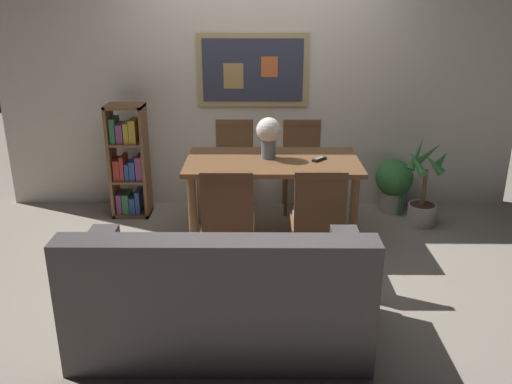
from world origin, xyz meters
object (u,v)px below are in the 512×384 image
tv_remote (319,159)px  potted_ivy (394,182)px  potted_palm (423,193)px  dining_chair_near_right (318,215)px  leather_couch (220,300)px  dining_table (272,171)px  bookshelf (129,164)px  dining_chair_near_left (228,215)px  dining_chair_far_right (302,158)px  flower_vase (269,134)px  dining_chair_far_left (234,157)px

tv_remote → potted_ivy: bearing=39.2°
potted_palm → dining_chair_near_right: bearing=-136.5°
leather_couch → potted_palm: potted_palm is taller
dining_table → bookshelf: (-1.40, 0.56, -0.11)m
dining_chair_near_left → dining_chair_near_right: (0.68, 0.02, 0.00)m
dining_chair_far_right → potted_ivy: (0.93, -0.10, -0.23)m
dining_chair_near_left → dining_chair_near_right: same height
dining_chair_near_right → dining_chair_far_right: bearing=90.5°
leather_couch → flower_vase: flower_vase is taller
potted_palm → flower_vase: flower_vase is taller
bookshelf → tv_remote: bookshelf is taller
bookshelf → potted_ivy: (2.65, 0.11, -0.22)m
dining_chair_far_left → tv_remote: bearing=-45.7°
dining_chair_near_right → leather_couch: 1.11m
dining_chair_far_right → tv_remote: 0.83m
dining_chair_far_left → bookshelf: size_ratio=0.81×
dining_chair_far_right → dining_table: bearing=-112.2°
dining_chair_near_left → dining_chair_near_right: bearing=1.3°
leather_couch → potted_ivy: bearing=54.5°
potted_ivy → flower_vase: bearing=-154.3°
dining_chair_near_right → tv_remote: (0.07, 0.73, 0.22)m
potted_ivy → flower_vase: flower_vase is taller
dining_chair_near_left → potted_ivy: bearing=41.8°
dining_chair_far_left → leather_couch: (0.01, -2.36, -0.23)m
dining_chair_far_right → dining_chair_near_right: same height
dining_chair_near_right → dining_chair_far_left: same height
dining_chair_far_right → flower_vase: bearing=-115.9°
dining_table → dining_chair_far_left: 0.87m
potted_palm → tv_remote: bearing=-162.1°
potted_palm → flower_vase: bearing=-169.8°
dining_chair_far_left → flower_vase: (0.34, -0.72, 0.43)m
dining_chair_near_left → potted_palm: (1.80, 1.08, -0.22)m
dining_chair_far_right → tv_remote: dining_chair_far_right is taller
dining_chair_far_left → flower_vase: size_ratio=2.53×
leather_couch → flower_vase: 1.79m
bookshelf → dining_chair_far_left: bearing=11.6°
flower_vase → potted_palm: bearing=10.2°
dining_chair_near_left → dining_chair_near_right: 0.68m
dining_chair_far_right → tv_remote: size_ratio=6.34×
potted_palm → tv_remote: potted_palm is taller
dining_chair_far_left → dining_chair_near_right: bearing=-65.3°
dining_chair_near_left → dining_chair_far_left: size_ratio=1.00×
dining_chair_far_right → bookshelf: size_ratio=0.81×
dining_chair_near_right → tv_remote: 0.76m
dining_chair_near_left → flower_vase: 0.97m
potted_palm → dining_chair_far_right: bearing=158.0°
tv_remote → dining_chair_near_right: bearing=-95.8°
dining_chair_near_left → flower_vase: flower_vase is taller
dining_chair_near_left → tv_remote: dining_chair_near_left is taller
dining_table → leather_couch: bearing=-102.7°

